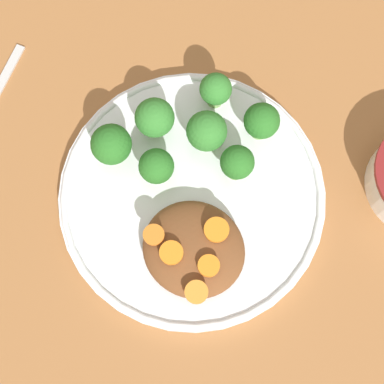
# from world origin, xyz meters

# --- Properties ---
(ground_plane) EXTENTS (4.00, 4.00, 0.00)m
(ground_plane) POSITION_xyz_m (0.00, 0.00, 0.00)
(ground_plane) COLOR #9E6638
(plate) EXTENTS (0.28, 0.28, 0.02)m
(plate) POSITION_xyz_m (0.00, 0.00, 0.01)
(plate) COLOR white
(plate) RESTS_ON ground_plane
(stew_mound) EXTENTS (0.10, 0.11, 0.03)m
(stew_mound) POSITION_xyz_m (0.05, 0.03, 0.03)
(stew_mound) COLOR brown
(stew_mound) RESTS_ON plate
(broccoli_floret_0) EXTENTS (0.04, 0.04, 0.05)m
(broccoli_floret_0) POSITION_xyz_m (-0.04, -0.07, 0.05)
(broccoli_floret_0) COLOR #759E51
(broccoli_floret_0) RESTS_ON plate
(broccoli_floret_1) EXTENTS (0.04, 0.04, 0.06)m
(broccoli_floret_1) POSITION_xyz_m (-0.06, -0.02, 0.05)
(broccoli_floret_1) COLOR #7FA85B
(broccoli_floret_1) RESTS_ON plate
(broccoli_floret_2) EXTENTS (0.04, 0.04, 0.06)m
(broccoli_floret_2) POSITION_xyz_m (0.01, -0.09, 0.05)
(broccoli_floret_2) COLOR #7FA85B
(broccoli_floret_2) RESTS_ON plate
(broccoli_floret_3) EXTENTS (0.04, 0.04, 0.05)m
(broccoli_floret_3) POSITION_xyz_m (-0.10, 0.02, 0.04)
(broccoli_floret_3) COLOR #7FA85B
(broccoli_floret_3) RESTS_ON plate
(broccoli_floret_4) EXTENTS (0.03, 0.03, 0.05)m
(broccoli_floret_4) POSITION_xyz_m (-0.10, -0.04, 0.05)
(broccoli_floret_4) COLOR #7FA85B
(broccoli_floret_4) RESTS_ON plate
(broccoli_floret_5) EXTENTS (0.04, 0.04, 0.05)m
(broccoli_floret_5) POSITION_xyz_m (-0.00, -0.04, 0.04)
(broccoli_floret_5) COLOR #7FA85B
(broccoli_floret_5) RESTS_ON plate
(broccoli_floret_6) EXTENTS (0.04, 0.04, 0.05)m
(broccoli_floret_6) POSITION_xyz_m (-0.05, 0.03, 0.05)
(broccoli_floret_6) COLOR #759E51
(broccoli_floret_6) RESTS_ON plate
(carrot_slice_0) EXTENTS (0.02, 0.02, 0.01)m
(carrot_slice_0) POSITION_xyz_m (0.06, 0.06, 0.05)
(carrot_slice_0) COLOR orange
(carrot_slice_0) RESTS_ON stew_mound
(carrot_slice_1) EXTENTS (0.03, 0.03, 0.01)m
(carrot_slice_1) POSITION_xyz_m (0.02, 0.04, 0.05)
(carrot_slice_1) COLOR orange
(carrot_slice_1) RESTS_ON stew_mound
(carrot_slice_2) EXTENTS (0.02, 0.02, 0.01)m
(carrot_slice_2) POSITION_xyz_m (0.07, 0.02, 0.05)
(carrot_slice_2) COLOR orange
(carrot_slice_2) RESTS_ON stew_mound
(carrot_slice_3) EXTENTS (0.02, 0.02, 0.01)m
(carrot_slice_3) POSITION_xyz_m (0.09, 0.06, 0.05)
(carrot_slice_3) COLOR orange
(carrot_slice_3) RESTS_ON stew_mound
(carrot_slice_4) EXTENTS (0.02, 0.02, 0.00)m
(carrot_slice_4) POSITION_xyz_m (0.06, -0.01, 0.05)
(carrot_slice_4) COLOR orange
(carrot_slice_4) RESTS_ON stew_mound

